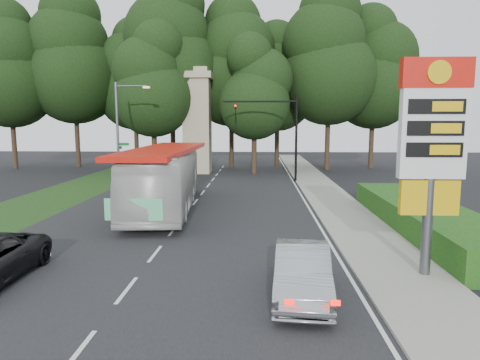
{
  "coord_description": "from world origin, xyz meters",
  "views": [
    {
      "loc": [
        3.84,
        -11.39,
        4.94
      ],
      "look_at": [
        3.0,
        8.73,
        2.2
      ],
      "focal_mm": 32.0,
      "sensor_mm": 36.0,
      "label": 1
    }
  ],
  "objects_px": {
    "transit_bus": "(165,179)",
    "sedan_silver": "(302,272)",
    "gas_station_pylon": "(433,138)",
    "traffic_signal_mast": "(280,125)",
    "streetlight_signs": "(120,128)",
    "monument": "(197,120)"
  },
  "relations": [
    {
      "from": "traffic_signal_mast",
      "to": "streetlight_signs",
      "type": "height_order",
      "value": "streetlight_signs"
    },
    {
      "from": "traffic_signal_mast",
      "to": "streetlight_signs",
      "type": "distance_m",
      "value": 12.83
    },
    {
      "from": "traffic_signal_mast",
      "to": "transit_bus",
      "type": "relative_size",
      "value": 0.57
    },
    {
      "from": "traffic_signal_mast",
      "to": "transit_bus",
      "type": "distance_m",
      "value": 13.97
    },
    {
      "from": "sedan_silver",
      "to": "transit_bus",
      "type": "bearing_deg",
      "value": 123.06
    },
    {
      "from": "gas_station_pylon",
      "to": "traffic_signal_mast",
      "type": "relative_size",
      "value": 0.95
    },
    {
      "from": "transit_bus",
      "to": "sedan_silver",
      "type": "relative_size",
      "value": 2.87
    },
    {
      "from": "monument",
      "to": "transit_bus",
      "type": "relative_size",
      "value": 0.8
    },
    {
      "from": "traffic_signal_mast",
      "to": "transit_bus",
      "type": "bearing_deg",
      "value": -121.23
    },
    {
      "from": "gas_station_pylon",
      "to": "transit_bus",
      "type": "xyz_separation_m",
      "value": [
        -10.6,
        10.32,
        -2.7
      ]
    },
    {
      "from": "traffic_signal_mast",
      "to": "transit_bus",
      "type": "height_order",
      "value": "traffic_signal_mast"
    },
    {
      "from": "monument",
      "to": "sedan_silver",
      "type": "height_order",
      "value": "monument"
    },
    {
      "from": "transit_bus",
      "to": "sedan_silver",
      "type": "height_order",
      "value": "transit_bus"
    },
    {
      "from": "sedan_silver",
      "to": "gas_station_pylon",
      "type": "bearing_deg",
      "value": 26.95
    },
    {
      "from": "traffic_signal_mast",
      "to": "monument",
      "type": "bearing_deg",
      "value": 142.0
    },
    {
      "from": "gas_station_pylon",
      "to": "traffic_signal_mast",
      "type": "xyz_separation_m",
      "value": [
        -3.52,
        22.0,
        0.22
      ]
    },
    {
      "from": "monument",
      "to": "transit_bus",
      "type": "xyz_separation_m",
      "value": [
        0.6,
        -17.68,
        -3.35
      ]
    },
    {
      "from": "traffic_signal_mast",
      "to": "streetlight_signs",
      "type": "relative_size",
      "value": 0.9
    },
    {
      "from": "streetlight_signs",
      "to": "sedan_silver",
      "type": "xyz_separation_m",
      "value": [
        12.11,
        -21.7,
        -3.72
      ]
    },
    {
      "from": "traffic_signal_mast",
      "to": "sedan_silver",
      "type": "distance_m",
      "value": 24.02
    },
    {
      "from": "gas_station_pylon",
      "to": "monument",
      "type": "xyz_separation_m",
      "value": [
        -11.2,
        28.01,
        0.66
      ]
    },
    {
      "from": "gas_station_pylon",
      "to": "traffic_signal_mast",
      "type": "height_order",
      "value": "traffic_signal_mast"
    }
  ]
}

